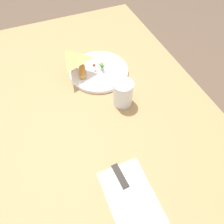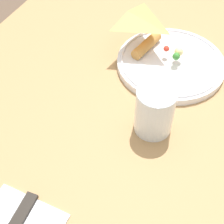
{
  "view_description": "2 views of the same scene",
  "coord_description": "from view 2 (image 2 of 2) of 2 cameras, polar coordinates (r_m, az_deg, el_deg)",
  "views": [
    {
      "loc": [
        0.54,
        -0.15,
        1.38
      ],
      "look_at": [
        0.14,
        0.01,
        0.79
      ],
      "focal_mm": 35.0,
      "sensor_mm": 36.0,
      "label": 1
    },
    {
      "loc": [
        0.48,
        0.18,
        1.28
      ],
      "look_at": [
        0.1,
        0.0,
        0.78
      ],
      "focal_mm": 55.0,
      "sensor_mm": 36.0,
      "label": 2
    }
  ],
  "objects": [
    {
      "name": "plate_pizza",
      "position": [
        0.79,
        9.53,
        8.36
      ],
      "size": [
        0.24,
        0.24,
        0.05
      ],
      "color": "white",
      "rests_on": "dining_table"
    },
    {
      "name": "milk_glass",
      "position": [
        0.63,
        7.08,
        0.13
      ],
      "size": [
        0.07,
        0.07,
        0.1
      ],
      "color": "white",
      "rests_on": "dining_table"
    },
    {
      "name": "dining_table",
      "position": [
        0.82,
        2.75,
        -1.34
      ],
      "size": [
        1.16,
        0.79,
        0.75
      ],
      "color": "#A87F51",
      "rests_on": "ground_plane"
    }
  ]
}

